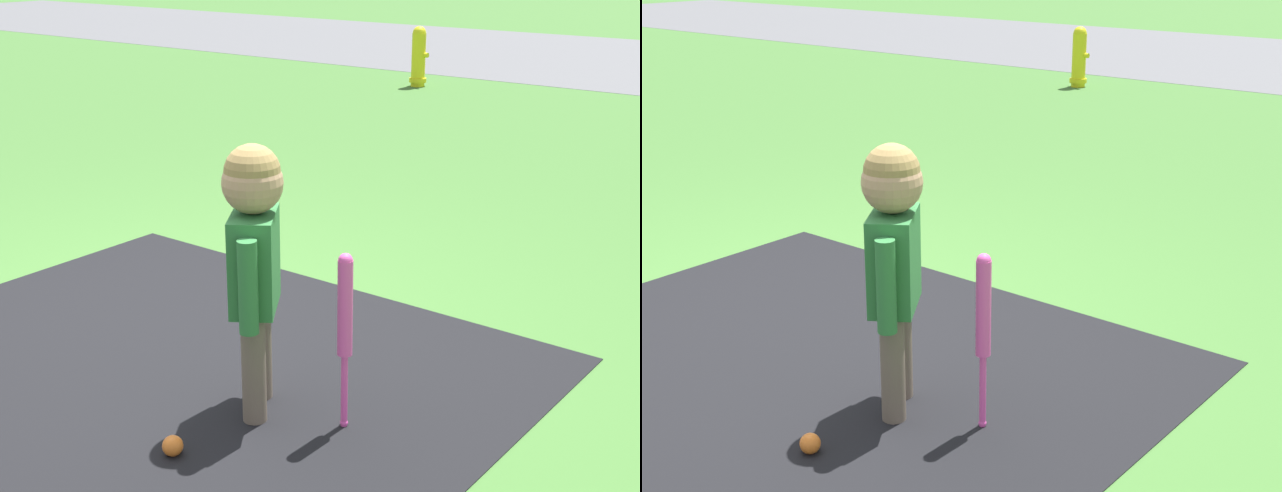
# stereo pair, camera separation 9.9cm
# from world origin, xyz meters

# --- Properties ---
(ground_plane) EXTENTS (60.00, 60.00, 0.00)m
(ground_plane) POSITION_xyz_m (0.00, 0.00, 0.00)
(ground_plane) COLOR #3D6B2D
(child) EXTENTS (0.30, 0.37, 1.06)m
(child) POSITION_xyz_m (0.91, -0.24, 0.69)
(child) COLOR #6B5B4C
(child) RESTS_ON ground
(baseball_bat) EXTENTS (0.06, 0.06, 0.70)m
(baseball_bat) POSITION_xyz_m (1.26, -0.15, 0.45)
(baseball_bat) COLOR #E54CA5
(baseball_bat) RESTS_ON ground
(sports_ball) EXTENTS (0.08, 0.08, 0.08)m
(sports_ball) POSITION_xyz_m (0.89, -0.68, 0.04)
(sports_ball) COLOR orange
(sports_ball) RESTS_ON ground
(fire_hydrant) EXTENTS (0.24, 0.21, 0.73)m
(fire_hydrant) POSITION_xyz_m (-2.81, 7.01, 0.36)
(fire_hydrant) COLOR yellow
(fire_hydrant) RESTS_ON ground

